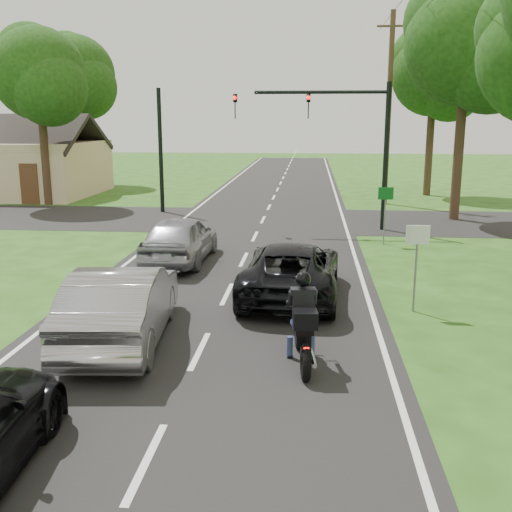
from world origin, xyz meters
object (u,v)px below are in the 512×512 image
at_px(silver_sedan, 122,304).
at_px(sign_green, 385,202).
at_px(traffic_signal, 341,129).
at_px(dark_suv, 292,269).
at_px(silver_suv, 180,238).
at_px(motorcycle_rider, 303,329).
at_px(sign_white, 417,247).
at_px(utility_pole_far, 389,108).

bearing_deg(silver_sedan, sign_green, -127.49).
bearing_deg(sign_green, silver_sedan, -121.97).
height_order(traffic_signal, sign_green, traffic_signal).
bearing_deg(dark_suv, silver_suv, -40.47).
relative_size(motorcycle_rider, silver_sedan, 0.43).
distance_m(motorcycle_rider, traffic_signal, 14.94).
xyz_separation_m(silver_sedan, traffic_signal, (5.03, 13.59, 3.32)).
bearing_deg(motorcycle_rider, silver_suv, 111.16).
relative_size(dark_suv, traffic_signal, 0.81).
relative_size(traffic_signal, sign_white, 3.00).
xyz_separation_m(motorcycle_rider, sign_green, (2.83, 11.47, 0.88)).
distance_m(dark_suv, silver_suv, 5.11).
xyz_separation_m(dark_suv, sign_white, (2.99, -1.02, 0.87)).
xyz_separation_m(traffic_signal, utility_pole_far, (2.86, 8.00, 0.95)).
height_order(utility_pole_far, sign_green, utility_pole_far).
distance_m(traffic_signal, sign_white, 11.39).
relative_size(silver_sedan, traffic_signal, 0.77).
bearing_deg(motorcycle_rider, sign_white, 46.99).
xyz_separation_m(dark_suv, sign_green, (3.19, 6.98, 0.87)).
relative_size(dark_suv, silver_suv, 1.13).
relative_size(sign_white, sign_green, 1.00).
xyz_separation_m(silver_sedan, sign_green, (6.60, 10.57, 0.78)).
bearing_deg(dark_suv, traffic_signal, -96.45).
distance_m(motorcycle_rider, dark_suv, 4.51).
bearing_deg(sign_green, silver_suv, -153.27).
xyz_separation_m(sign_white, sign_green, (0.20, 8.00, 0.00)).
bearing_deg(sign_green, utility_pole_far, 83.27).
height_order(dark_suv, traffic_signal, traffic_signal).
xyz_separation_m(dark_suv, silver_suv, (-3.72, 3.50, 0.06)).
xyz_separation_m(motorcycle_rider, sign_white, (2.63, 3.47, 0.88)).
relative_size(motorcycle_rider, sign_white, 1.00).
bearing_deg(sign_white, dark_suv, 161.18).
xyz_separation_m(traffic_signal, sign_white, (1.36, -11.02, -2.54)).
distance_m(motorcycle_rider, silver_sedan, 3.87).
relative_size(utility_pole_far, sign_green, 4.71).
xyz_separation_m(motorcycle_rider, silver_suv, (-4.08, 7.99, 0.06)).
relative_size(dark_suv, sign_green, 2.42).
distance_m(traffic_signal, sign_green, 4.24).
bearing_deg(sign_white, silver_suv, 146.03).
height_order(silver_sedan, traffic_signal, traffic_signal).
bearing_deg(dark_suv, silver_sedan, 49.34).
height_order(motorcycle_rider, silver_sedan, motorcycle_rider).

